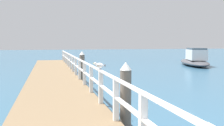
% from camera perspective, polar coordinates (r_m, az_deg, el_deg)
% --- Properties ---
extents(pier_deck, '(2.53, 24.68, 0.49)m').
position_cam_1_polar(pier_deck, '(13.75, -13.19, -3.85)').
color(pier_deck, '#846B4C').
rests_on(pier_deck, ground_plane).
extents(pier_railing, '(0.12, 23.20, 0.97)m').
position_cam_1_polar(pier_railing, '(13.73, -8.30, -0.21)').
color(pier_railing, white).
rests_on(pier_railing, pier_deck).
extents(dock_piling_near, '(0.29, 0.29, 1.78)m').
position_cam_1_polar(dock_piling_near, '(6.26, 3.14, -7.81)').
color(dock_piling_near, '#6B6056').
rests_on(dock_piling_near, ground_plane).
extents(dock_piling_far, '(0.29, 0.29, 1.78)m').
position_cam_1_polar(dock_piling_far, '(13.98, -6.83, -0.91)').
color(dock_piling_far, '#6B6056').
rests_on(dock_piling_far, ground_plane).
extents(seagull_foreground, '(0.31, 0.42, 0.21)m').
position_cam_1_polar(seagull_foreground, '(7.33, -2.86, -0.48)').
color(seagull_foreground, white).
rests_on(seagull_foreground, pier_railing).
extents(boat_0, '(4.34, 7.22, 1.74)m').
position_cam_1_polar(boat_0, '(25.74, 18.38, 0.71)').
color(boat_0, '#4C4C51').
rests_on(boat_0, ground_plane).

